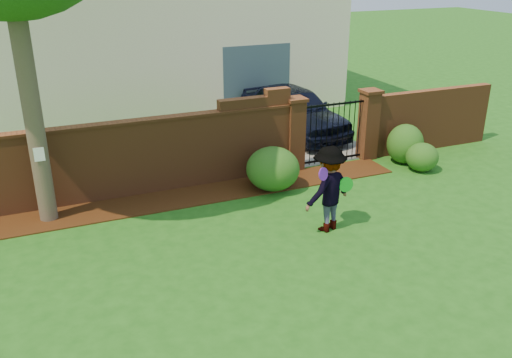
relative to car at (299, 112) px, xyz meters
name	(u,v)px	position (x,y,z in m)	size (l,w,h in m)	color
ground	(274,262)	(-3.79, -6.46, -0.75)	(80.00, 80.00, 0.01)	#1E5715
mulch_bed	(174,199)	(-4.74, -3.12, -0.73)	(11.10, 1.08, 0.03)	#321809
brick_wall	(117,158)	(-5.80, -2.46, 0.19)	(8.70, 0.31, 2.16)	brown
brick_wall_return	(429,120)	(2.81, -2.46, 0.11)	(4.00, 0.25, 1.70)	brown
pillar_left	(295,134)	(-1.39, -2.46, 0.22)	(0.50, 0.50, 1.88)	brown
pillar_right	(368,124)	(0.81, -2.46, 0.22)	(0.50, 0.50, 1.88)	brown
iron_gate	(332,132)	(-0.29, -2.46, 0.11)	(1.78, 0.03, 1.60)	black
driveway	(269,123)	(-0.29, 1.54, -0.74)	(3.20, 8.00, 0.01)	slate
house	(159,15)	(-2.79, 5.54, 2.42)	(12.40, 6.40, 6.30)	beige
car	(299,112)	(0.00, 0.00, 0.00)	(1.75, 4.35, 1.48)	black
paper_notice	(39,154)	(-7.39, -3.25, 0.76)	(0.20, 0.01, 0.28)	white
shrub_left	(273,169)	(-2.43, -3.43, -0.23)	(1.25, 1.25, 1.02)	#184E17
shrub_middle	(405,144)	(1.52, -3.16, -0.22)	(0.95, 0.95, 1.05)	#184E17
shrub_right	(422,157)	(1.57, -3.81, -0.38)	(0.82, 0.82, 0.73)	#184E17
man	(330,190)	(-2.27, -5.73, 0.13)	(1.13, 0.65, 1.75)	gray
frisbee_purple	(323,174)	(-2.55, -5.93, 0.58)	(0.25, 0.25, 0.02)	#661BAE
frisbee_green	(346,184)	(-1.98, -5.84, 0.24)	(0.30, 0.30, 0.03)	green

